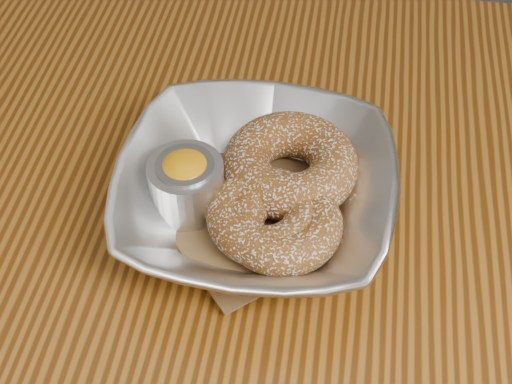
# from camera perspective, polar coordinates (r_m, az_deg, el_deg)

# --- Properties ---
(table) EXTENTS (1.20, 0.80, 0.75)m
(table) POSITION_cam_1_polar(r_m,az_deg,el_deg) (0.63, 2.33, -11.83)
(table) COLOR brown
(table) RESTS_ON ground_plane
(serving_bowl) EXTENTS (0.22, 0.22, 0.05)m
(serving_bowl) POSITION_cam_1_polar(r_m,az_deg,el_deg) (0.57, -0.00, -0.19)
(serving_bowl) COLOR silver
(serving_bowl) RESTS_ON table
(parchment) EXTENTS (0.20, 0.20, 0.00)m
(parchment) POSITION_cam_1_polar(r_m,az_deg,el_deg) (0.58, -0.00, -1.37)
(parchment) COLOR brown
(parchment) RESTS_ON table
(donut_back) EXTENTS (0.14, 0.14, 0.04)m
(donut_back) POSITION_cam_1_polar(r_m,az_deg,el_deg) (0.59, 2.74, 2.20)
(donut_back) COLOR brown
(donut_back) RESTS_ON parchment
(donut_front) EXTENTS (0.13, 0.13, 0.03)m
(donut_front) POSITION_cam_1_polar(r_m,az_deg,el_deg) (0.55, 0.80, -1.92)
(donut_front) COLOR brown
(donut_front) RESTS_ON parchment
(donut_extra) EXTENTS (0.10, 0.10, 0.03)m
(donut_extra) POSITION_cam_1_polar(r_m,az_deg,el_deg) (0.55, 2.10, -2.55)
(donut_extra) COLOR brown
(donut_extra) RESTS_ON parchment
(ramekin) EXTENTS (0.06, 0.06, 0.05)m
(ramekin) POSITION_cam_1_polar(r_m,az_deg,el_deg) (0.57, -5.58, 0.74)
(ramekin) COLOR silver
(ramekin) RESTS_ON table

